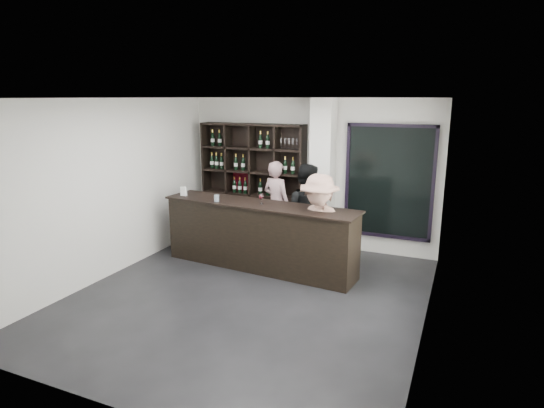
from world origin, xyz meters
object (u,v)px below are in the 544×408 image
at_px(taster_pink, 276,204).
at_px(customer, 319,228).
at_px(tasting_counter, 259,236).
at_px(wine_shelf, 253,183).
at_px(taster_black, 305,213).

bearing_deg(taster_pink, customer, 151.17).
xyz_separation_m(taster_pink, customer, (1.30, -1.35, 0.02)).
bearing_deg(tasting_counter, customer, 0.01).
bearing_deg(wine_shelf, customer, -38.57).
height_order(tasting_counter, taster_black, taster_black).
bearing_deg(taster_black, customer, 116.34).
height_order(wine_shelf, taster_pink, wine_shelf).
xyz_separation_m(tasting_counter, taster_pink, (-0.20, 1.25, 0.27)).
bearing_deg(tasting_counter, taster_black, 55.35).
bearing_deg(wine_shelf, taster_pink, -15.48).
distance_m(wine_shelf, taster_black, 1.59).
distance_m(tasting_counter, taster_pink, 1.30).
bearing_deg(customer, taster_pink, 138.83).
relative_size(taster_pink, taster_black, 0.96).
xyz_separation_m(tasting_counter, taster_black, (0.58, 0.70, 0.31)).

